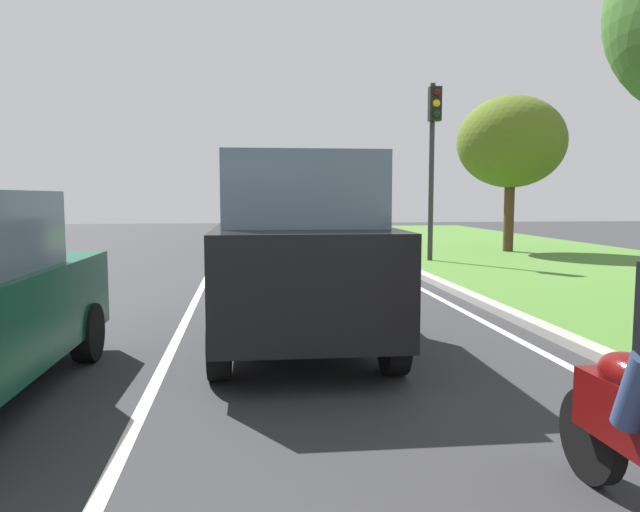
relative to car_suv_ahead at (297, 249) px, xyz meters
name	(u,v)px	position (x,y,z in m)	size (l,w,h in m)	color
ground_plane	(237,290)	(-0.82, 4.32, -1.17)	(60.00, 60.00, 0.00)	#2D2D30
lane_line_center	(200,291)	(-1.52, 4.32, -1.16)	(0.12, 32.00, 0.01)	silver
lane_line_right_edge	(417,287)	(2.78, 4.32, -1.16)	(0.12, 32.00, 0.01)	silver
curb_right	(441,283)	(3.28, 4.32, -1.11)	(0.24, 48.00, 0.12)	#9E9B93
car_suv_ahead	(297,249)	(0.00, 0.00, 0.00)	(2.02, 4.52, 2.28)	black
traffic_light_near_right	(433,140)	(4.41, 8.58, 2.17)	(0.32, 0.50, 4.84)	#2D2D2D
tree_roadside_far	(511,142)	(7.72, 11.06, 2.35)	(3.38, 3.38, 4.97)	#4C331E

